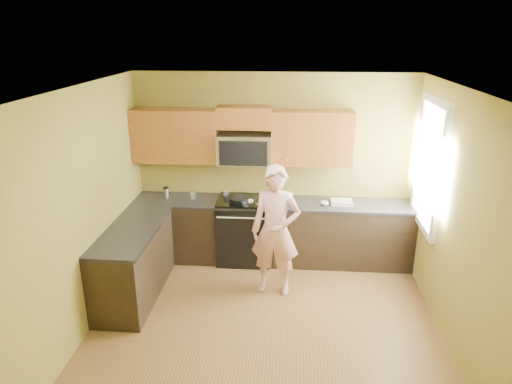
# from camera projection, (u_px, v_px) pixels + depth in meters

# --- Properties ---
(floor) EXTENTS (4.00, 4.00, 0.00)m
(floor) POSITION_uv_depth(u_px,v_px,m) (264.00, 328.00, 5.31)
(floor) COLOR brown
(floor) RESTS_ON ground
(ceiling) EXTENTS (4.00, 4.00, 0.00)m
(ceiling) POSITION_uv_depth(u_px,v_px,m) (266.00, 90.00, 4.41)
(ceiling) COLOR white
(ceiling) RESTS_ON ground
(wall_back) EXTENTS (4.00, 0.00, 4.00)m
(wall_back) POSITION_uv_depth(u_px,v_px,m) (273.00, 167.00, 6.74)
(wall_back) COLOR olive
(wall_back) RESTS_ON ground
(wall_front) EXTENTS (4.00, 0.00, 4.00)m
(wall_front) POSITION_uv_depth(u_px,v_px,m) (247.00, 341.00, 2.98)
(wall_front) COLOR olive
(wall_front) RESTS_ON ground
(wall_left) EXTENTS (0.00, 4.00, 4.00)m
(wall_left) POSITION_uv_depth(u_px,v_px,m) (82.00, 215.00, 5.01)
(wall_left) COLOR olive
(wall_left) RESTS_ON ground
(wall_right) EXTENTS (0.00, 4.00, 4.00)m
(wall_right) POSITION_uv_depth(u_px,v_px,m) (460.00, 226.00, 4.71)
(wall_right) COLOR olive
(wall_right) RESTS_ON ground
(cabinet_back_run) EXTENTS (4.00, 0.60, 0.88)m
(cabinet_back_run) POSITION_uv_depth(u_px,v_px,m) (272.00, 232.00, 6.76)
(cabinet_back_run) COLOR black
(cabinet_back_run) RESTS_ON floor
(cabinet_left_run) EXTENTS (0.60, 1.60, 0.88)m
(cabinet_left_run) POSITION_uv_depth(u_px,v_px,m) (134.00, 264.00, 5.86)
(cabinet_left_run) COLOR black
(cabinet_left_run) RESTS_ON floor
(countertop_back) EXTENTS (4.00, 0.62, 0.04)m
(countertop_back) POSITION_uv_depth(u_px,v_px,m) (272.00, 203.00, 6.60)
(countertop_back) COLOR black
(countertop_back) RESTS_ON cabinet_back_run
(countertop_left) EXTENTS (0.62, 1.60, 0.04)m
(countertop_left) POSITION_uv_depth(u_px,v_px,m) (131.00, 231.00, 5.70)
(countertop_left) COLOR black
(countertop_left) RESTS_ON cabinet_left_run
(stove) EXTENTS (0.76, 0.65, 0.95)m
(stove) POSITION_uv_depth(u_px,v_px,m) (244.00, 230.00, 6.76)
(stove) COLOR black
(stove) RESTS_ON floor
(microwave) EXTENTS (0.76, 0.40, 0.42)m
(microwave) POSITION_uv_depth(u_px,v_px,m) (245.00, 163.00, 6.55)
(microwave) COLOR silver
(microwave) RESTS_ON wall_back
(upper_cab_left) EXTENTS (1.22, 0.33, 0.75)m
(upper_cab_left) POSITION_uv_depth(u_px,v_px,m) (177.00, 161.00, 6.66)
(upper_cab_left) COLOR #925721
(upper_cab_left) RESTS_ON wall_back
(upper_cab_right) EXTENTS (1.12, 0.33, 0.75)m
(upper_cab_right) POSITION_uv_depth(u_px,v_px,m) (311.00, 164.00, 6.51)
(upper_cab_right) COLOR #925721
(upper_cab_right) RESTS_ON wall_back
(upper_cab_over_mw) EXTENTS (0.76, 0.33, 0.30)m
(upper_cab_over_mw) POSITION_uv_depth(u_px,v_px,m) (245.00, 117.00, 6.37)
(upper_cab_over_mw) COLOR #925721
(upper_cab_over_mw) RESTS_ON wall_back
(window) EXTENTS (0.06, 1.06, 1.66)m
(window) POSITION_uv_depth(u_px,v_px,m) (430.00, 165.00, 5.74)
(window) COLOR white
(window) RESTS_ON wall_right
(woman) EXTENTS (0.67, 0.48, 1.70)m
(woman) POSITION_uv_depth(u_px,v_px,m) (276.00, 231.00, 5.81)
(woman) COLOR #FE807F
(woman) RESTS_ON floor
(frying_pan) EXTENTS (0.42, 0.55, 0.06)m
(frying_pan) POSITION_uv_depth(u_px,v_px,m) (239.00, 201.00, 6.52)
(frying_pan) COLOR black
(frying_pan) RESTS_ON stove
(butter_tub) EXTENTS (0.14, 0.14, 0.10)m
(butter_tub) POSITION_uv_depth(u_px,v_px,m) (260.00, 206.00, 6.44)
(butter_tub) COLOR #FFFB43
(butter_tub) RESTS_ON countertop_back
(toast_slice) EXTENTS (0.13, 0.13, 0.01)m
(toast_slice) POSITION_uv_depth(u_px,v_px,m) (284.00, 202.00, 6.56)
(toast_slice) COLOR #B27F47
(toast_slice) RESTS_ON countertop_back
(napkin_a) EXTENTS (0.11, 0.12, 0.06)m
(napkin_a) POSITION_uv_depth(u_px,v_px,m) (250.00, 201.00, 6.53)
(napkin_a) COLOR silver
(napkin_a) RESTS_ON countertop_back
(napkin_b) EXTENTS (0.13, 0.14, 0.07)m
(napkin_b) POSITION_uv_depth(u_px,v_px,m) (324.00, 203.00, 6.45)
(napkin_b) COLOR silver
(napkin_b) RESTS_ON countertop_back
(dish_towel) EXTENTS (0.30, 0.24, 0.05)m
(dish_towel) POSITION_uv_depth(u_px,v_px,m) (342.00, 202.00, 6.51)
(dish_towel) COLOR white
(dish_towel) RESTS_ON countertop_back
(travel_mug) EXTENTS (0.09, 0.09, 0.17)m
(travel_mug) POSITION_uv_depth(u_px,v_px,m) (166.00, 198.00, 6.74)
(travel_mug) COLOR silver
(travel_mug) RESTS_ON countertop_back
(glass_b) EXTENTS (0.08, 0.08, 0.12)m
(glass_b) POSITION_uv_depth(u_px,v_px,m) (193.00, 195.00, 6.68)
(glass_b) COLOR silver
(glass_b) RESTS_ON countertop_back
(glass_c) EXTENTS (0.08, 0.08, 0.12)m
(glass_c) POSITION_uv_depth(u_px,v_px,m) (226.00, 194.00, 6.71)
(glass_c) COLOR silver
(glass_c) RESTS_ON countertop_back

